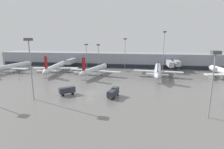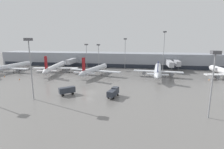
{
  "view_description": "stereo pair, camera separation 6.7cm",
  "coord_description": "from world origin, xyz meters",
  "px_view_note": "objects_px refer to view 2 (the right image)",
  "views": [
    {
      "loc": [
        17.6,
        -56.05,
        18.3
      ],
      "look_at": [
        5.39,
        17.5,
        3.0
      ],
      "focal_mm": 28.0,
      "sensor_mm": 36.0,
      "label": 1
    },
    {
      "loc": [
        17.66,
        -56.04,
        18.3
      ],
      "look_at": [
        5.39,
        17.5,
        3.0
      ],
      "focal_mm": 28.0,
      "sensor_mm": 36.0,
      "label": 2
    }
  ],
  "objects_px": {
    "parked_jet_2": "(8,67)",
    "parked_jet_4": "(55,67)",
    "traffic_cone_2": "(5,76)",
    "traffic_cone_0": "(209,79)",
    "apron_light_mast_1": "(164,41)",
    "apron_light_mast_4": "(29,52)",
    "service_truck_1": "(113,92)",
    "traffic_cone_1": "(19,79)",
    "parked_jet_1": "(158,70)",
    "apron_light_mast_0": "(86,49)",
    "apron_light_mast_2": "(214,65)",
    "service_truck_0": "(67,90)",
    "apron_light_mast_6": "(98,49)",
    "apron_light_mast_3": "(125,45)",
    "parked_jet_0": "(94,70)"
  },
  "relations": [
    {
      "from": "apron_light_mast_1",
      "to": "traffic_cone_1",
      "type": "bearing_deg",
      "value": -151.58
    },
    {
      "from": "apron_light_mast_2",
      "to": "apron_light_mast_4",
      "type": "bearing_deg",
      "value": 174.09
    },
    {
      "from": "service_truck_1",
      "to": "apron_light_mast_3",
      "type": "relative_size",
      "value": 0.33
    },
    {
      "from": "apron_light_mast_3",
      "to": "parked_jet_2",
      "type": "bearing_deg",
      "value": -160.01
    },
    {
      "from": "traffic_cone_2",
      "to": "apron_light_mast_6",
      "type": "relative_size",
      "value": 0.04
    },
    {
      "from": "service_truck_0",
      "to": "apron_light_mast_1",
      "type": "bearing_deg",
      "value": 15.13
    },
    {
      "from": "apron_light_mast_2",
      "to": "traffic_cone_0",
      "type": "bearing_deg",
      "value": 70.56
    },
    {
      "from": "apron_light_mast_0",
      "to": "apron_light_mast_6",
      "type": "distance_m",
      "value": 7.79
    },
    {
      "from": "service_truck_1",
      "to": "traffic_cone_1",
      "type": "distance_m",
      "value": 48.79
    },
    {
      "from": "parked_jet_1",
      "to": "apron_light_mast_6",
      "type": "height_order",
      "value": "apron_light_mast_6"
    },
    {
      "from": "apron_light_mast_0",
      "to": "traffic_cone_1",
      "type": "bearing_deg",
      "value": -119.52
    },
    {
      "from": "traffic_cone_1",
      "to": "apron_light_mast_4",
      "type": "bearing_deg",
      "value": -45.84
    },
    {
      "from": "traffic_cone_1",
      "to": "apron_light_mast_1",
      "type": "distance_m",
      "value": 78.13
    },
    {
      "from": "parked_jet_2",
      "to": "apron_light_mast_4",
      "type": "height_order",
      "value": "apron_light_mast_4"
    },
    {
      "from": "service_truck_0",
      "to": "apron_light_mast_2",
      "type": "distance_m",
      "value": 42.88
    },
    {
      "from": "traffic_cone_0",
      "to": "apron_light_mast_0",
      "type": "height_order",
      "value": "apron_light_mast_0"
    },
    {
      "from": "traffic_cone_2",
      "to": "apron_light_mast_1",
      "type": "bearing_deg",
      "value": 22.33
    },
    {
      "from": "traffic_cone_2",
      "to": "apron_light_mast_4",
      "type": "height_order",
      "value": "apron_light_mast_4"
    },
    {
      "from": "apron_light_mast_2",
      "to": "apron_light_mast_6",
      "type": "xyz_separation_m",
      "value": [
        -42.06,
        63.54,
        -0.47
      ]
    },
    {
      "from": "traffic_cone_1",
      "to": "apron_light_mast_0",
      "type": "height_order",
      "value": "apron_light_mast_0"
    },
    {
      "from": "parked_jet_1",
      "to": "apron_light_mast_0",
      "type": "height_order",
      "value": "apron_light_mast_0"
    },
    {
      "from": "apron_light_mast_4",
      "to": "apron_light_mast_6",
      "type": "xyz_separation_m",
      "value": [
        6.26,
        58.54,
        -2.41
      ]
    },
    {
      "from": "apron_light_mast_3",
      "to": "apron_light_mast_4",
      "type": "bearing_deg",
      "value": -110.19
    },
    {
      "from": "parked_jet_1",
      "to": "traffic_cone_1",
      "type": "bearing_deg",
      "value": 110.41
    },
    {
      "from": "parked_jet_0",
      "to": "apron_light_mast_3",
      "type": "relative_size",
      "value": 1.71
    },
    {
      "from": "parked_jet_1",
      "to": "parked_jet_2",
      "type": "bearing_deg",
      "value": 96.28
    },
    {
      "from": "apron_light_mast_2",
      "to": "apron_light_mast_4",
      "type": "xyz_separation_m",
      "value": [
        -48.31,
        5.0,
        1.93
      ]
    },
    {
      "from": "apron_light_mast_1",
      "to": "apron_light_mast_2",
      "type": "relative_size",
      "value": 1.43
    },
    {
      "from": "apron_light_mast_0",
      "to": "apron_light_mast_4",
      "type": "height_order",
      "value": "apron_light_mast_4"
    },
    {
      "from": "parked_jet_4",
      "to": "apron_light_mast_1",
      "type": "height_order",
      "value": "apron_light_mast_1"
    },
    {
      "from": "traffic_cone_0",
      "to": "service_truck_0",
      "type": "bearing_deg",
      "value": -150.88
    },
    {
      "from": "parked_jet_0",
      "to": "apron_light_mast_4",
      "type": "height_order",
      "value": "apron_light_mast_4"
    },
    {
      "from": "service_truck_0",
      "to": "apron_light_mast_3",
      "type": "xyz_separation_m",
      "value": [
        14.08,
        55.1,
        13.07
      ]
    },
    {
      "from": "parked_jet_0",
      "to": "apron_light_mast_4",
      "type": "bearing_deg",
      "value": 177.54
    },
    {
      "from": "parked_jet_2",
      "to": "parked_jet_4",
      "type": "bearing_deg",
      "value": -75.43
    },
    {
      "from": "service_truck_1",
      "to": "traffic_cone_1",
      "type": "height_order",
      "value": "service_truck_1"
    },
    {
      "from": "traffic_cone_1",
      "to": "apron_light_mast_2",
      "type": "height_order",
      "value": "apron_light_mast_2"
    },
    {
      "from": "parked_jet_4",
      "to": "traffic_cone_0",
      "type": "distance_m",
      "value": 77.65
    },
    {
      "from": "traffic_cone_2",
      "to": "apron_light_mast_1",
      "type": "xyz_separation_m",
      "value": [
        78.25,
        32.13,
        16.97
      ]
    },
    {
      "from": "service_truck_0",
      "to": "traffic_cone_2",
      "type": "xyz_separation_m",
      "value": [
        -41.54,
        20.93,
        -1.26
      ]
    },
    {
      "from": "parked_jet_2",
      "to": "apron_light_mast_2",
      "type": "height_order",
      "value": "apron_light_mast_2"
    },
    {
      "from": "apron_light_mast_1",
      "to": "apron_light_mast_4",
      "type": "distance_m",
      "value": 74.26
    },
    {
      "from": "parked_jet_2",
      "to": "parked_jet_4",
      "type": "height_order",
      "value": "parked_jet_4"
    },
    {
      "from": "apron_light_mast_0",
      "to": "apron_light_mast_6",
      "type": "height_order",
      "value": "apron_light_mast_0"
    },
    {
      "from": "parked_jet_2",
      "to": "service_truck_1",
      "type": "distance_m",
      "value": 71.63
    },
    {
      "from": "parked_jet_4",
      "to": "service_truck_1",
      "type": "bearing_deg",
      "value": -142.59
    },
    {
      "from": "traffic_cone_2",
      "to": "traffic_cone_0",
      "type": "bearing_deg",
      "value": 5.62
    },
    {
      "from": "parked_jet_0",
      "to": "apron_light_mast_3",
      "type": "distance_m",
      "value": 29.31
    },
    {
      "from": "parked_jet_2",
      "to": "service_truck_1",
      "type": "xyz_separation_m",
      "value": [
        63.99,
        -32.17,
        -1.19
      ]
    },
    {
      "from": "parked_jet_2",
      "to": "parked_jet_4",
      "type": "relative_size",
      "value": 1.02
    }
  ]
}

